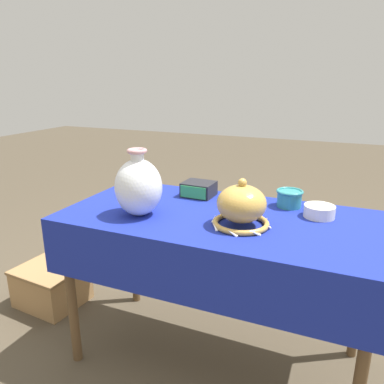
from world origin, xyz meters
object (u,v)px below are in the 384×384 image
mosaic_tile_box (199,189)px  wooden_crate (52,284)px  pot_squat_ivory (319,211)px  vase_dome_bell (241,207)px  vase_tall_bulbous (139,187)px  cup_wide_teal (289,198)px

mosaic_tile_box → wooden_crate: size_ratio=0.40×
mosaic_tile_box → wooden_crate: 1.11m
pot_squat_ivory → vase_dome_bell: bearing=-141.4°
mosaic_tile_box → vase_dome_bell: bearing=-42.3°
vase_tall_bulbous → mosaic_tile_box: size_ratio=1.83×
vase_dome_bell → cup_wide_teal: vase_dome_bell is taller
vase_tall_bulbous → wooden_crate: 1.07m
pot_squat_ivory → mosaic_tile_box: bearing=172.5°
pot_squat_ivory → wooden_crate: 1.60m
cup_wide_teal → mosaic_tile_box: bearing=-178.8°
cup_wide_teal → wooden_crate: cup_wide_teal is taller
vase_tall_bulbous → pot_squat_ivory: bearing=20.8°
vase_dome_bell → mosaic_tile_box: vase_dome_bell is taller
mosaic_tile_box → pot_squat_ivory: bearing=-5.1°
wooden_crate → vase_tall_bulbous: bearing=-9.0°
mosaic_tile_box → pot_squat_ivory: (0.58, -0.08, -0.01)m
cup_wide_teal → wooden_crate: 1.49m
mosaic_tile_box → cup_wide_teal: 0.44m
vase_dome_bell → cup_wide_teal: (0.14, 0.31, -0.04)m
pot_squat_ivory → wooden_crate: size_ratio=0.33×
vase_tall_bulbous → vase_dome_bell: 0.44m
wooden_crate → cup_wide_teal: bearing=12.3°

